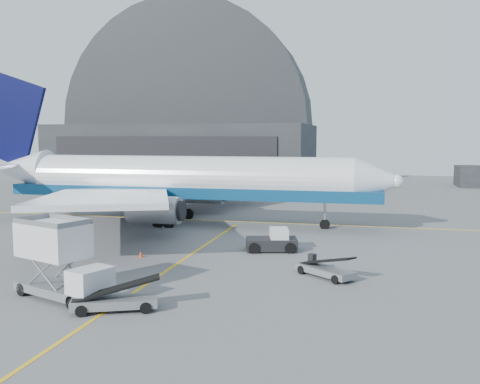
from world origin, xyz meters
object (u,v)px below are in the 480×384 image
(belt_loader_a, at_px, (114,300))
(catering_truck, at_px, (60,261))
(airliner, at_px, (173,180))
(pushback_tug, at_px, (273,242))
(belt_loader_b, at_px, (325,269))

(belt_loader_a, bearing_deg, catering_truck, 138.14)
(airliner, height_order, belt_loader_a, airliner)
(airliner, bearing_deg, catering_truck, -83.24)
(pushback_tug, bearing_deg, belt_loader_b, -71.02)
(airliner, height_order, catering_truck, airliner)
(belt_loader_a, bearing_deg, airliner, 81.59)
(pushback_tug, xyz_separation_m, belt_loader_a, (-5.96, -17.75, -0.16))
(pushback_tug, height_order, belt_loader_b, pushback_tug)
(catering_truck, relative_size, pushback_tug, 1.47)
(airliner, relative_size, belt_loader_a, 9.82)
(airliner, xyz_separation_m, belt_loader_a, (7.58, -29.70, -4.31))
(airliner, height_order, pushback_tug, airliner)
(catering_truck, bearing_deg, airliner, 117.73)
(catering_truck, xyz_separation_m, belt_loader_a, (4.24, -1.47, -1.70))
(airliner, bearing_deg, belt_loader_a, -75.68)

